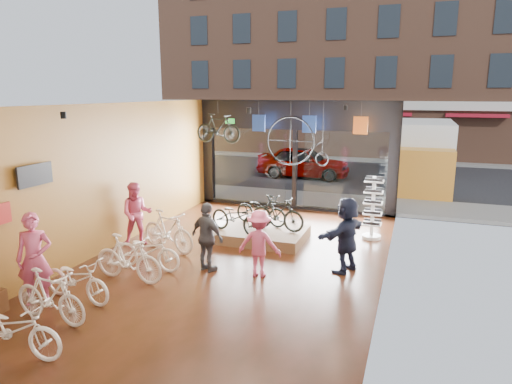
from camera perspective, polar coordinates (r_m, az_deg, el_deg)
The scene contains 34 objects.
ground_plane at distance 10.99m, azimuth -3.32°, elevation -9.48°, with size 7.00×12.00×0.04m, color black.
ceiling at distance 10.20m, azimuth -3.59°, elevation 10.96°, with size 7.00×12.00×0.04m, color black.
wall_left at distance 12.21m, azimuth -18.86°, elevation 1.49°, with size 0.04×12.00×3.80m, color #94661E.
wall_right at distance 9.65m, azimuth 16.20°, elevation -1.10°, with size 0.04×12.00×3.80m, color beige.
wall_back at distance 5.65m, azimuth -28.41°, elevation -11.77°, with size 7.00×0.04×3.80m, color beige.
storefront at distance 16.05m, azimuth 4.92°, elevation 4.57°, with size 7.00×0.26×3.80m, color black, non-canonical shape.
exit_sign at distance 16.58m, azimuth -3.26°, elevation 8.85°, with size 0.35×0.06×0.18m, color #198C26.
street_road at distance 25.05m, azimuth 10.06°, elevation 2.83°, with size 30.00×18.00×0.02m, color black.
sidewalk_near at distance 17.53m, azimuth 5.80°, elevation -0.90°, with size 30.00×2.40×0.12m, color slate.
sidewalk_far at distance 28.95m, azimuth 11.39°, elevation 4.19°, with size 30.00×2.00×0.12m, color slate.
opposite_building at distance 31.29m, azimuth 12.65°, elevation 17.48°, with size 26.00×5.00×14.00m, color brown.
street_car at distance 22.25m, azimuth 5.93°, elevation 3.75°, with size 1.77×4.41×1.50m, color gray.
box_truck at distance 20.57m, azimuth 20.05°, elevation 4.21°, with size 2.39×7.17×2.82m, color silver, non-canonical shape.
floor_bike_0 at distance 8.33m, azimuth -28.08°, elevation -14.88°, with size 0.61×1.74×0.92m, color silver.
floor_bike_1 at distance 9.15m, azimuth -24.37°, elevation -11.80°, with size 0.46×1.64×0.98m, color silver.
floor_bike_2 at distance 9.85m, azimuth -21.52°, elevation -10.11°, with size 0.59×1.69×0.89m, color silver.
floor_bike_3 at distance 10.43m, azimuth -15.69°, elevation -7.98°, with size 0.49×1.74×1.05m, color silver.
floor_bike_4 at distance 11.01m, azimuth -13.41°, elevation -7.14°, with size 0.60×1.72×0.90m, color silver.
floor_bike_5 at distance 12.13m, azimuth -10.95°, elevation -4.79°, with size 0.50×1.78×1.07m, color silver.
display_platform at distance 12.89m, azimuth 0.77°, elevation -5.32°, with size 2.40×1.80×0.30m, color #462E1B.
display_bike_left at distance 12.43m, azimuth -2.53°, elevation -3.10°, with size 0.60×1.72×0.90m, color black.
display_bike_mid at distance 12.67m, azimuth 2.71°, elevation -2.65°, with size 0.45×1.61×0.97m, color black.
display_bike_right at distance 13.19m, azimuth 0.64°, elevation -2.25°, with size 0.58×1.66×0.87m, color black.
customer_0 at distance 9.87m, azimuth -25.94°, elevation -7.53°, with size 0.67×0.44×1.84m, color #CC4C72.
customer_1 at distance 12.70m, azimuth -14.68°, elevation -2.66°, with size 0.84×0.65×1.72m, color #CC4C72.
customer_2 at distance 10.56m, azimuth -6.11°, elevation -5.64°, with size 0.95×0.40×1.63m, color #3F3F44.
customer_3 at distance 10.23m, azimuth 0.42°, elevation -6.47°, with size 0.99×0.57×1.53m, color #CC4C72.
customer_5 at distance 10.66m, azimuth 11.23°, elevation -5.25°, with size 1.64×0.52×1.76m, color #161C33.
sunglasses_rack at distance 13.20m, azimuth 14.39°, elevation -1.94°, with size 0.53×0.43×1.78m, color white, non-canonical shape.
penny_farthing at distance 14.54m, azimuth 5.55°, elevation 6.13°, with size 1.96×0.06×1.57m, color black, non-canonical shape.
hung_bike at distance 14.94m, azimuth -4.75°, elevation 7.96°, with size 0.45×1.58×0.95m, color black.
jersey_left at distance 15.48m, azimuth 0.33°, elevation 8.61°, with size 0.45×0.03×0.55m, color #1E3F99.
jersey_mid at distance 15.00m, azimuth 6.65°, elevation 8.41°, with size 0.45×0.03×0.55m, color #1E3F99.
jersey_right at distance 14.73m, azimuth 12.93°, elevation 8.11°, with size 0.45×0.03×0.55m, color #CC5919.
Camera 1 is at (3.98, -9.39, 4.07)m, focal length 32.00 mm.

